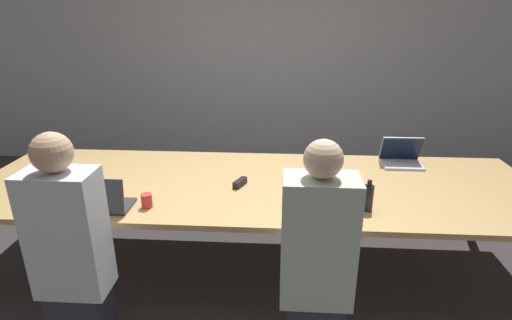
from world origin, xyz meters
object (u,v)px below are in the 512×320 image
Objects in this scene: cup_near_left at (147,201)px; person_near_midright at (317,264)px; laptop_near_left at (103,201)px; laptop_far_right at (401,156)px; bottle_near_midright at (368,197)px; stapler at (240,183)px; person_near_left at (71,254)px; laptop_near_midright at (328,206)px.

person_near_midright is at bearing -23.34° from cup_near_left.
laptop_near_left is 1.00× the size of laptop_far_right.
person_near_midright reaches higher than bottle_near_midright.
stapler is (-0.88, 0.33, -0.07)m from bottle_near_midright.
person_near_left reaches higher than person_near_midright.
laptop_near_midright is 0.75m from stapler.
person_near_left reaches higher than bottle_near_midright.
laptop_far_right is 0.24× the size of person_near_midright.
laptop_near_left is at bearing 1.34° from laptop_near_midright.
person_near_midright is (1.11, -0.48, -0.12)m from cup_near_left.
person_near_midright is (-0.82, -1.40, -0.14)m from laptop_far_right.
bottle_near_midright is 1.38× the size of stapler.
laptop_near_left is 0.28m from cup_near_left.
laptop_near_left is 1.57× the size of bottle_near_midright.
laptop_near_left is 0.24× the size of person_near_midright.
cup_near_left is 0.44× the size of bottle_near_midright.
laptop_far_right is at bearing 62.57° from bottle_near_midright.
laptop_near_midright is at bearing -1.79° from cup_near_left.
person_near_midright is at bearing -120.36° from laptop_far_right.
person_near_left is 6.60× the size of bottle_near_midright.
bottle_near_midright is at bearing -117.43° from laptop_far_right.
laptop_near_left is 0.24× the size of person_near_left.
stapler is at bearing -34.51° from laptop_near_midright.
laptop_near_midright is (-0.72, -0.96, -0.00)m from laptop_far_right.
cup_near_left is (0.27, 0.07, -0.02)m from laptop_near_left.
laptop_near_midright reaches higher than stapler.
laptop_near_left is at bearing -164.85° from cup_near_left.
person_near_left is at bearing 16.74° from laptop_near_midright.
laptop_near_left is 0.44m from person_near_left.
stapler is at bearing 33.17° from cup_near_left.
laptop_near_midright is (1.21, -0.04, 0.02)m from cup_near_left.
cup_near_left is 1.21m from laptop_near_midright.
laptop_near_midright is at bearing -163.26° from person_near_left.
stapler is at bearing -151.89° from laptop_near_left.
bottle_near_midright is at bearing 2.05° from cup_near_left.
person_near_midright is (1.37, -0.40, -0.14)m from laptop_near_left.
person_near_left is 1.57m from laptop_near_midright.
bottle_near_midright is at bearing -161.28° from laptop_near_midright.
laptop_far_right is at bearing 25.64° from cup_near_left.
person_near_midright reaches higher than cup_near_left.
person_near_midright is 6.54× the size of bottle_near_midright.
stapler is (-0.52, 0.86, 0.10)m from person_near_midright.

